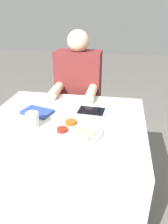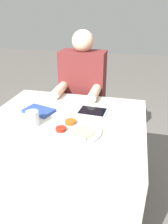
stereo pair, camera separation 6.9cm
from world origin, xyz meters
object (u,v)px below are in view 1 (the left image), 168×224
Objects in this scene: thali_tray at (75,131)px; person_diner at (79,107)px; tablet_device at (91,111)px; drinking_glass at (32,120)px; red_notebook at (37,112)px.

thali_tray is 0.75m from person_diner.
drinking_glass reaches higher than tablet_device.
drinking_glass reaches higher than thali_tray.
person_diner is 0.74m from drinking_glass.
thali_tray is at bearing -80.20° from person_diner.
red_notebook is at bearing 147.87° from thali_tray.
person_diner reaches higher than drinking_glass.
red_notebook is at bearing -166.17° from tablet_device.
drinking_glass is at bearing -140.89° from tablet_device.
person_diner reaches higher than tablet_device.
person_diner is 14.27× the size of drinking_glass.
red_notebook is at bearing 102.74° from drinking_glass.
person_diner is at bearing 79.59° from drinking_glass.
thali_tray is 0.25× the size of person_diner.
drinking_glass is at bearing -77.26° from red_notebook.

